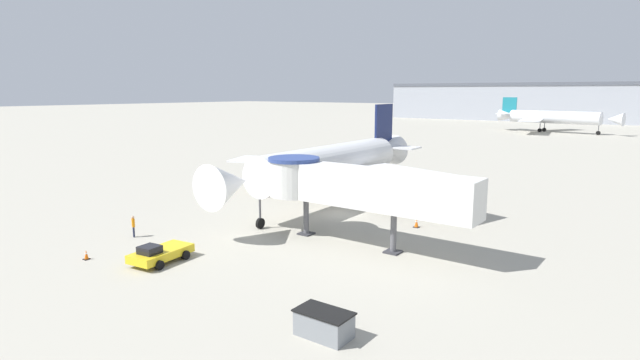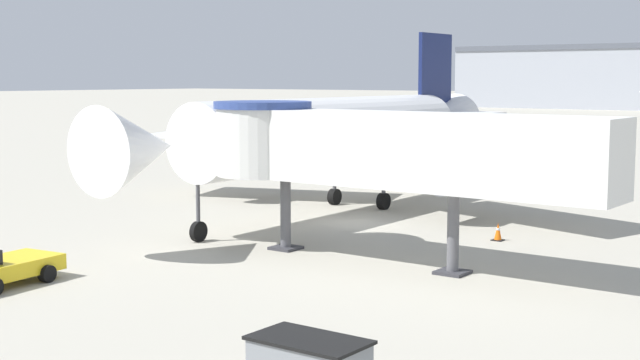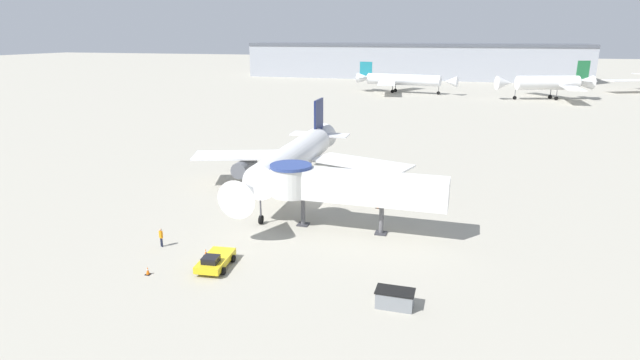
# 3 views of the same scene
# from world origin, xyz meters

# --- Properties ---
(ground_plane) EXTENTS (800.00, 800.00, 0.00)m
(ground_plane) POSITION_xyz_m (0.00, 0.00, 0.00)
(ground_plane) COLOR #A8A393
(main_airplane) EXTENTS (28.03, 30.19, 9.86)m
(main_airplane) POSITION_xyz_m (-2.94, 2.67, 4.17)
(main_airplane) COLOR white
(main_airplane) RESTS_ON ground_plane
(jet_bridge) EXTENTS (17.11, 4.10, 6.14)m
(jet_bridge) POSITION_xyz_m (5.44, -7.41, 4.46)
(jet_bridge) COLOR silver
(jet_bridge) RESTS_ON ground_plane
(traffic_cone_near_nose) EXTENTS (0.37, 0.37, 0.61)m
(traffic_cone_near_nose) POSITION_xyz_m (-4.38, -16.54, 0.29)
(traffic_cone_near_nose) COLOR black
(traffic_cone_near_nose) RESTS_ON ground_plane
(traffic_cone_starboard_wing) EXTENTS (0.49, 0.49, 0.80)m
(traffic_cone_starboard_wing) POSITION_xyz_m (7.67, -0.27, 0.38)
(traffic_cone_starboard_wing) COLOR black
(traffic_cone_starboard_wing) RESTS_ON ground_plane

